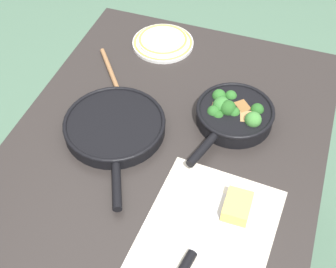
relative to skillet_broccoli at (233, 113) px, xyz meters
name	(u,v)px	position (x,y,z in m)	size (l,w,h in m)	color
ground_plane	(168,258)	(0.13, -0.16, -0.77)	(14.00, 14.00, 0.00)	#51755B
dining_table_red	(168,158)	(0.13, -0.16, -0.12)	(1.10, 0.88, 0.74)	#2D2826
skillet_broccoli	(233,113)	(0.00, 0.00, 0.00)	(0.35, 0.23, 0.08)	black
skillet_eggs	(115,126)	(0.15, -0.31, -0.01)	(0.41, 0.29, 0.04)	black
wooden_spoon	(119,92)	(0.00, -0.36, -0.02)	(0.30, 0.24, 0.02)	#996B42
parchment_sheet	(207,233)	(0.39, 0.03, -0.03)	(0.40, 0.33, 0.00)	silver
grater_knife	(195,249)	(0.44, 0.02, -0.02)	(0.28, 0.07, 0.02)	silver
cheese_block	(237,206)	(0.30, 0.09, -0.01)	(0.09, 0.07, 0.04)	#E0C15B
dinner_plate_stack	(163,42)	(-0.28, -0.32, -0.02)	(0.21, 0.21, 0.03)	white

